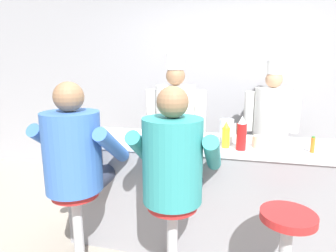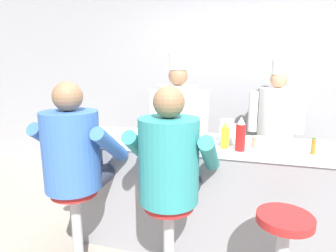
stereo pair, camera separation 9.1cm
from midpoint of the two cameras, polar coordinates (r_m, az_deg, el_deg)
The scene contains 16 objects.
wall_back at distance 3.92m, azimuth 9.40°, elevation 8.47°, with size 10.00×0.06×2.70m.
diner_counter at distance 2.57m, azimuth 5.88°, elevation -13.34°, with size 2.34×0.64×0.95m.
ketchup_bottle_red at distance 2.16m, azimuth 13.54°, elevation -1.64°, with size 0.07×0.07×0.26m.
mustard_bottle_yellow at distance 2.21m, azimuth 10.53°, elevation -1.91°, with size 0.06×0.06×0.21m.
hot_sauce_bottle_orange at distance 2.28m, azimuth 26.32°, elevation -3.46°, with size 0.03×0.03×0.12m.
water_pitcher_clear at distance 2.35m, azimuth 10.75°, elevation -1.00°, with size 0.13×0.11×0.20m.
breakfast_plate at distance 2.55m, azimuth -15.08°, elevation -2.17°, with size 0.24×0.24×0.05m.
cereal_bowl at distance 2.29m, azimuth -6.62°, elevation -3.09°, with size 0.16×0.16×0.05m.
coffee_mug_white at distance 2.18m, azimuth 6.42°, elevation -3.37°, with size 0.12×0.08×0.09m.
coffee_mug_tan at distance 2.28m, azimuth 16.92°, elevation -3.04°, with size 0.14×0.09×0.09m.
napkin_dispenser_chrome at distance 2.19m, azimuth 0.42°, elevation -2.56°, with size 0.11×0.06×0.14m.
diner_seated_blue at distance 2.16m, azimuth -19.41°, elevation -5.90°, with size 0.61×0.60×1.47m.
diner_seated_teal at distance 1.88m, azimuth -0.26°, elevation -8.12°, with size 0.60×0.59×1.46m.
empty_stool_round at distance 2.03m, azimuth 21.46°, elevation -21.88°, with size 0.34×0.34×0.70m.
cook_in_whites_near at distance 3.09m, azimuth 0.64°, elevation 0.01°, with size 0.67×0.43×1.70m.
cook_in_whites_far at distance 3.62m, azimuth 19.47°, elevation 0.57°, with size 0.64×0.41×1.64m.
Camera 1 is at (0.25, -2.00, 1.56)m, focal length 30.00 mm.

